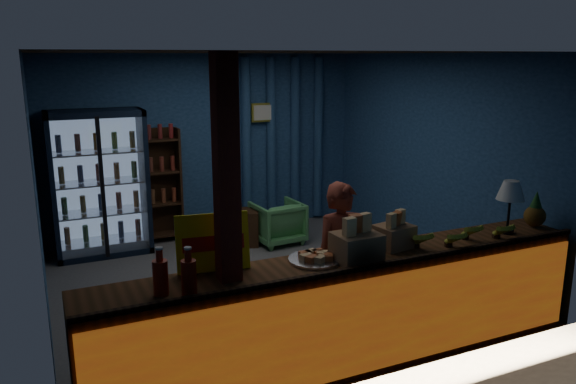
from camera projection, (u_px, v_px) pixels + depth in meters
name	position (u px, v px, depth m)	size (l,w,h in m)	color
ground	(264.00, 283.00, 6.50)	(4.60, 4.60, 0.00)	#515154
room_walls	(263.00, 149.00, 6.13)	(4.60, 4.60, 4.60)	navy
counter	(350.00, 312.00, 4.70)	(4.40, 0.57, 0.99)	brown
support_post	(228.00, 234.00, 4.09)	(0.16, 0.16, 2.60)	maroon
beverage_cooler	(99.00, 184.00, 7.35)	(1.20, 0.62, 1.90)	black
bottle_shelf	(162.00, 186.00, 7.85)	(0.50, 0.28, 1.60)	#382311
curtain_folds	(271.00, 142.00, 8.49)	(1.74, 0.14, 2.50)	navy
framed_picture	(263.00, 113.00, 8.29)	(0.36, 0.04, 0.28)	yellow
shopkeeper	(342.00, 261.00, 5.16)	(0.54, 0.35, 1.47)	maroon
green_chair	(277.00, 222.00, 7.85)	(0.63, 0.65, 0.59)	#4F9F57
side_table	(239.00, 227.00, 7.79)	(0.64, 0.55, 0.59)	#382311
yellow_sign	(213.00, 242.00, 4.29)	(0.57, 0.19, 0.45)	#FEFF0D
soda_bottles	(175.00, 276.00, 3.87)	(0.29, 0.19, 0.35)	red
snack_box_left	(357.00, 245.00, 4.50)	(0.37, 0.31, 0.38)	#936647
snack_box_centre	(394.00, 235.00, 4.84)	(0.34, 0.30, 0.32)	#936647
pastry_tray	(315.00, 258.00, 4.53)	(0.44, 0.44, 0.07)	silver
banana_bunches	(460.00, 235.00, 4.93)	(1.07, 0.30, 0.17)	gold
table_lamp	(511.00, 192.00, 5.15)	(0.26, 0.26, 0.50)	black
pineapple	(535.00, 213.00, 5.40)	(0.20, 0.20, 0.35)	#8E5319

